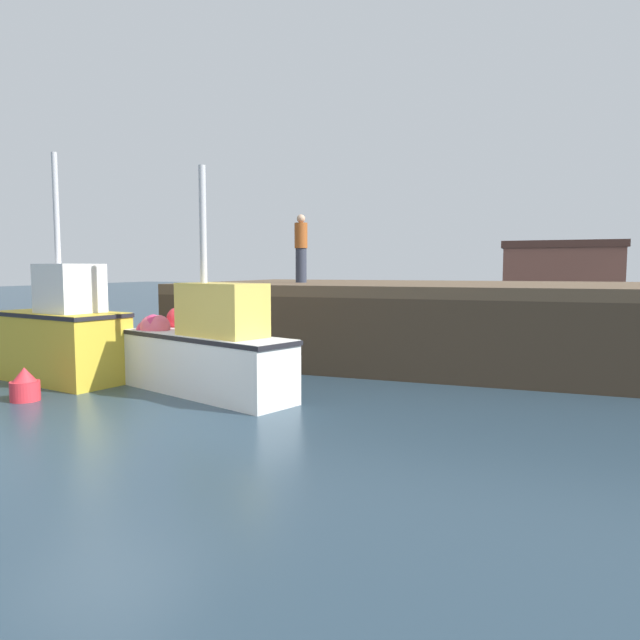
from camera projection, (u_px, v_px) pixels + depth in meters
ground at (105, 432)px, 8.42m from camera, size 120.00×160.00×0.10m
pier at (414, 298)px, 14.31m from camera, size 11.30×6.51×1.96m
fishing_boat_near_left at (63, 336)px, 11.89m from camera, size 3.15×1.94×4.65m
fishing_boat_near_right at (204, 348)px, 10.69m from camera, size 4.06×2.36×4.17m
dockworker at (301, 248)px, 15.22m from camera, size 0.34×0.34×1.78m
warehouse at (561, 271)px, 42.10m from camera, size 8.08×6.08×4.26m
mooring_buoy_foreground at (25, 386)px, 10.19m from camera, size 0.50×0.50×0.60m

